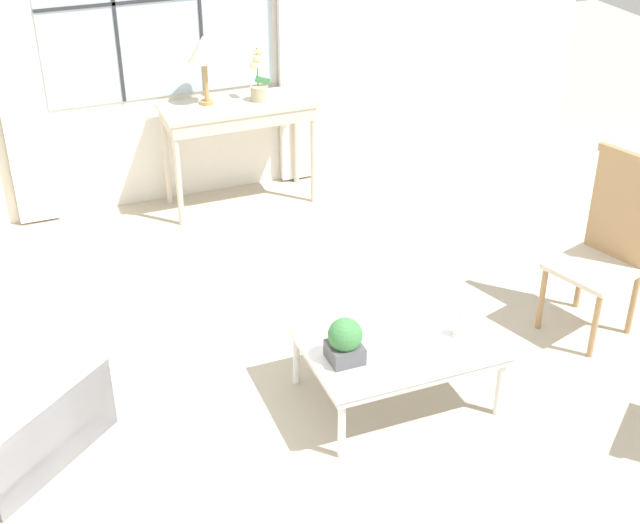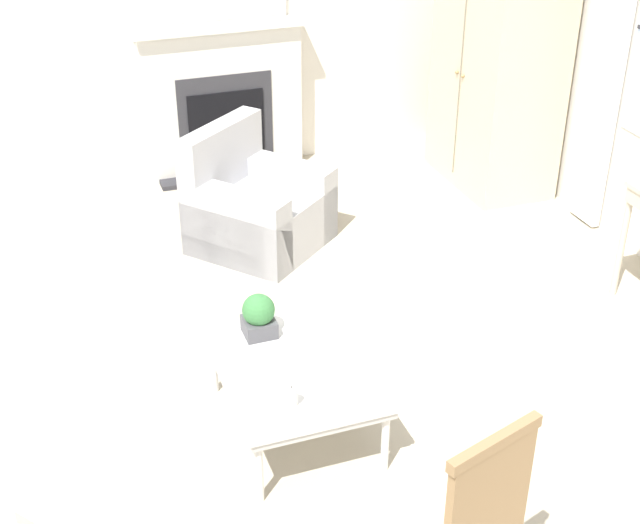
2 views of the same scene
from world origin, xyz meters
name	(u,v)px [view 2 (image 2 of 2)]	position (x,y,z in m)	size (l,w,h in m)	color
ground_plane	(253,374)	(0.00, 0.00, 0.00)	(14.00, 14.00, 0.00)	#B2A893
wall_left	(215,4)	(-3.03, 0.60, 1.40)	(0.06, 7.20, 2.80)	silver
fireplace	(221,85)	(-2.91, 0.59, 0.76)	(0.34, 1.41, 2.33)	#2D2D33
armoire	(498,65)	(-1.98, 2.63, 0.99)	(1.16, 0.71, 1.97)	beige
armchair_upholstered	(256,209)	(-1.53, 0.47, 0.28)	(1.15, 1.16, 0.87)	#B2B2B7
coffee_table	(294,372)	(0.53, 0.08, 0.36)	(1.00, 0.75, 0.40)	silver
potted_plant_small	(260,315)	(0.19, 0.00, 0.52)	(0.18, 0.18, 0.24)	#4C4C51
pillar_candle	(291,398)	(0.84, -0.03, 0.46)	(0.09, 0.09, 0.12)	silver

